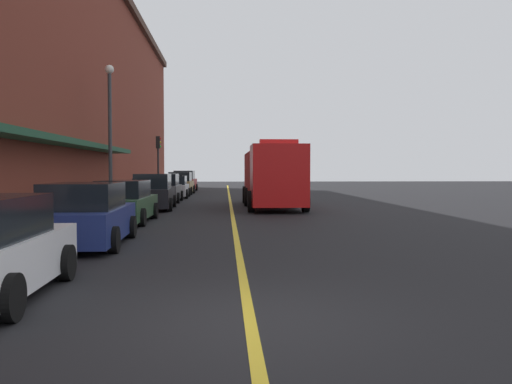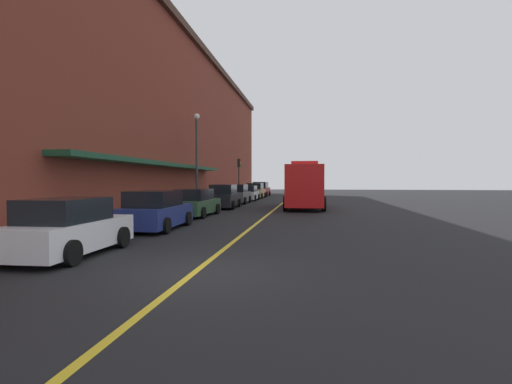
# 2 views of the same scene
# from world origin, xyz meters

# --- Properties ---
(ground_plane) EXTENTS (112.00, 112.00, 0.00)m
(ground_plane) POSITION_xyz_m (0.00, 25.00, 0.00)
(ground_plane) COLOR black
(sidewalk_left) EXTENTS (2.40, 70.00, 0.15)m
(sidewalk_left) POSITION_xyz_m (-6.20, 25.00, 0.07)
(sidewalk_left) COLOR #ADA8A0
(sidewalk_left) RESTS_ON ground
(lane_center_stripe) EXTENTS (0.16, 70.00, 0.01)m
(lane_center_stripe) POSITION_xyz_m (0.00, 25.00, 0.00)
(lane_center_stripe) COLOR gold
(lane_center_stripe) RESTS_ON ground
(parked_car_1) EXTENTS (2.21, 4.62, 1.63)m
(parked_car_1) POSITION_xyz_m (-3.92, 7.09, 0.77)
(parked_car_1) COLOR navy
(parked_car_1) RESTS_ON ground
(parked_car_2) EXTENTS (2.03, 4.87, 1.57)m
(parked_car_2) POSITION_xyz_m (-4.05, 13.15, 0.74)
(parked_car_2) COLOR #2D5133
(parked_car_2) RESTS_ON ground
(parked_car_3) EXTENTS (2.14, 4.77, 1.77)m
(parked_car_3) POSITION_xyz_m (-3.85, 19.68, 0.83)
(parked_car_3) COLOR black
(parked_car_3) RESTS_ON ground
(parked_car_4) EXTENTS (2.07, 4.34, 1.72)m
(parked_car_4) POSITION_xyz_m (-4.01, 25.56, 0.80)
(parked_car_4) COLOR #595B60
(parked_car_4) RESTS_ON ground
(parked_car_5) EXTENTS (2.05, 4.63, 1.54)m
(parked_car_5) POSITION_xyz_m (-3.85, 30.77, 0.73)
(parked_car_5) COLOR silver
(parked_car_5) RESTS_ON ground
(parked_car_6) EXTENTS (2.12, 4.27, 1.78)m
(parked_car_6) POSITION_xyz_m (-3.88, 36.15, 0.83)
(parked_car_6) COLOR #A5844C
(parked_car_6) RESTS_ON ground
(parked_car_7) EXTENTS (2.19, 4.71, 1.87)m
(parked_car_7) POSITION_xyz_m (-3.97, 41.82, 0.87)
(parked_car_7) COLOR maroon
(parked_car_7) RESTS_ON ground
(fire_truck) EXTENTS (2.86, 9.48, 3.35)m
(fire_truck) POSITION_xyz_m (2.14, 20.94, 1.60)
(fire_truck) COLOR red
(fire_truck) RESTS_ON ground
(parking_meter_0) EXTENTS (0.14, 0.18, 1.33)m
(parking_meter_0) POSITION_xyz_m (-5.35, 22.79, 1.06)
(parking_meter_0) COLOR #4C4C51
(parking_meter_0) RESTS_ON sidewalk_left
(parking_meter_1) EXTENTS (0.14, 0.18, 1.33)m
(parking_meter_1) POSITION_xyz_m (-5.35, 26.54, 1.06)
(parking_meter_1) COLOR #4C4C51
(parking_meter_1) RESTS_ON sidewalk_left
(parking_meter_2) EXTENTS (0.14, 0.18, 1.33)m
(parking_meter_2) POSITION_xyz_m (-5.35, 30.44, 1.06)
(parking_meter_2) COLOR #4C4C51
(parking_meter_2) RESTS_ON sidewalk_left
(parking_meter_3) EXTENTS (0.14, 0.18, 1.33)m
(parking_meter_3) POSITION_xyz_m (-5.35, 35.41, 1.06)
(parking_meter_3) COLOR #4C4C51
(parking_meter_3) RESTS_ON sidewalk_left
(street_lamp_left) EXTENTS (0.44, 0.44, 6.94)m
(street_lamp_left) POSITION_xyz_m (-5.95, 19.75, 4.40)
(street_lamp_left) COLOR #33383D
(street_lamp_left) RESTS_ON sidewalk_left
(traffic_light_near) EXTENTS (0.38, 0.36, 4.30)m
(traffic_light_near) POSITION_xyz_m (-5.29, 33.32, 3.16)
(traffic_light_near) COLOR #232326
(traffic_light_near) RESTS_ON sidewalk_left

